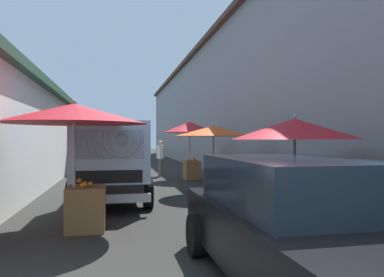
% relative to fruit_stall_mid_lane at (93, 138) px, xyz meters
% --- Properties ---
extents(ground, '(90.00, 90.00, 0.00)m').
position_rel_fruit_stall_mid_lane_xyz_m(ground, '(-3.16, -2.33, -1.71)').
color(ground, '#282826').
extents(building_right_concrete, '(49.80, 7.50, 6.99)m').
position_rel_fruit_stall_mid_lane_xyz_m(building_right_concrete, '(-0.91, -9.26, 1.80)').
color(building_right_concrete, gray).
rests_on(building_right_concrete, ground).
extents(fruit_stall_mid_lane, '(2.54, 2.54, 2.20)m').
position_rel_fruit_stall_mid_lane_xyz_m(fruit_stall_mid_lane, '(0.00, 0.00, 0.00)').
color(fruit_stall_mid_lane, '#9E9EA3').
rests_on(fruit_stall_mid_lane, ground).
extents(fruit_stall_far_right, '(2.35, 2.35, 2.15)m').
position_rel_fruit_stall_mid_lane_xyz_m(fruit_stall_far_right, '(-8.00, -4.02, -0.10)').
color(fruit_stall_far_right, '#9E9EA3').
rests_on(fruit_stall_far_right, ground).
extents(fruit_stall_far_left, '(2.32, 2.32, 2.13)m').
position_rel_fruit_stall_mid_lane_xyz_m(fruit_stall_far_left, '(-12.52, -4.28, -0.10)').
color(fruit_stall_far_left, '#9E9EA3').
rests_on(fruit_stall_far_left, ground).
extents(fruit_stall_near_right, '(2.14, 2.14, 2.46)m').
position_rel_fruit_stall_mid_lane_xyz_m(fruit_stall_near_right, '(-4.07, -4.09, 0.16)').
color(fruit_stall_near_right, '#9E9EA3').
rests_on(fruit_stall_near_right, ground).
extents(fruit_stall_near_left, '(2.65, 2.65, 2.39)m').
position_rel_fruit_stall_mid_lane_xyz_m(fruit_stall_near_left, '(-11.65, -0.39, 0.19)').
color(fruit_stall_near_left, '#9E9EA3').
rests_on(fruit_stall_near_left, ground).
extents(hatchback_car, '(3.91, 1.92, 1.45)m').
position_rel_fruit_stall_mid_lane_xyz_m(hatchback_car, '(-14.79, -3.10, -0.97)').
color(hatchback_car, black).
rests_on(hatchback_car, ground).
extents(delivery_truck, '(4.94, 2.03, 2.08)m').
position_rel_fruit_stall_mid_lane_xyz_m(delivery_truck, '(-9.16, -1.00, -0.67)').
color(delivery_truck, black).
rests_on(delivery_truck, ground).
extents(vendor_by_crates, '(0.62, 0.31, 1.60)m').
position_rel_fruit_stall_mid_lane_xyz_m(vendor_by_crates, '(-2.52, -3.06, -0.78)').
color(vendor_by_crates, '#665B4C').
rests_on(vendor_by_crates, ground).
extents(parked_scooter, '(1.66, 0.60, 1.14)m').
position_rel_fruit_stall_mid_lane_xyz_m(parked_scooter, '(-5.31, -0.66, -1.26)').
color(parked_scooter, black).
rests_on(parked_scooter, ground).
extents(plastic_stool, '(0.30, 0.30, 0.43)m').
position_rel_fruit_stall_mid_lane_xyz_m(plastic_stool, '(-2.04, 0.26, -1.38)').
color(plastic_stool, '#1E8C3F').
rests_on(plastic_stool, ground).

